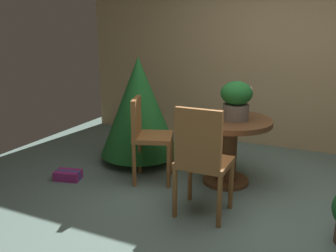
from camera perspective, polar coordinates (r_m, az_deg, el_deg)
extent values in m
plane|color=slate|center=(3.43, 10.95, -13.65)|extent=(6.60, 6.60, 0.00)
cube|color=tan|center=(5.19, 17.83, 10.79)|extent=(6.00, 0.10, 2.60)
cylinder|color=brown|center=(4.06, 9.12, -8.53)|extent=(0.50, 0.50, 0.04)
cylinder|color=brown|center=(3.93, 9.33, -4.07)|extent=(0.22, 0.22, 0.63)
cylinder|color=brown|center=(3.83, 9.55, 0.74)|extent=(0.92, 0.92, 0.05)
cylinder|color=#665B51|center=(3.79, 10.70, 2.21)|extent=(0.27, 0.27, 0.16)
ellipsoid|color=#1E6628|center=(3.75, 10.85, 5.15)|extent=(0.33, 0.33, 0.25)
sphere|color=#E5A8B2|center=(3.86, 10.79, 5.98)|extent=(0.05, 0.05, 0.05)
sphere|color=#E5A8B2|center=(3.84, 9.59, 5.76)|extent=(0.06, 0.06, 0.06)
sphere|color=#E5A8B2|center=(3.76, 12.71, 5.61)|extent=(0.08, 0.08, 0.08)
cylinder|color=brown|center=(4.15, 0.53, -4.55)|extent=(0.04, 0.04, 0.47)
cylinder|color=brown|center=(3.80, 0.09, -6.45)|extent=(0.04, 0.04, 0.47)
cylinder|color=brown|center=(4.19, -4.51, -4.39)|extent=(0.04, 0.04, 0.47)
cylinder|color=brown|center=(3.85, -5.41, -6.25)|extent=(0.04, 0.04, 0.47)
cube|color=brown|center=(3.90, -2.36, -1.78)|extent=(0.53, 0.53, 0.05)
cube|color=brown|center=(3.87, -5.06, 1.52)|extent=(0.17, 0.37, 0.41)
cylinder|color=brown|center=(3.54, 3.53, -8.21)|extent=(0.04, 0.04, 0.47)
cylinder|color=brown|center=(3.43, 9.99, -9.26)|extent=(0.04, 0.04, 0.47)
cylinder|color=brown|center=(3.24, 1.10, -10.59)|extent=(0.04, 0.04, 0.47)
cylinder|color=brown|center=(3.11, 8.17, -11.88)|extent=(0.04, 0.04, 0.47)
cube|color=brown|center=(3.22, 5.80, -5.78)|extent=(0.45, 0.41, 0.05)
cube|color=brown|center=(2.97, 4.79, -1.97)|extent=(0.41, 0.05, 0.50)
cylinder|color=brown|center=(4.63, -4.46, -4.85)|extent=(0.10, 0.10, 0.10)
cone|color=#1E6628|center=(4.45, -4.64, 3.15)|extent=(0.98, 0.98, 1.22)
sphere|color=#2D51A8|center=(4.19, -3.71, -1.34)|extent=(0.06, 0.06, 0.06)
sphere|color=red|center=(4.56, -6.18, 4.96)|extent=(0.07, 0.07, 0.07)
sphere|color=red|center=(4.22, -4.47, 1.15)|extent=(0.06, 0.06, 0.06)
sphere|color=silver|center=(4.43, -5.97, 7.38)|extent=(0.05, 0.05, 0.05)
cube|color=#9E287A|center=(4.21, -15.62, -7.53)|extent=(0.32, 0.24, 0.10)
cube|color=#1E569E|center=(4.21, -15.62, -7.53)|extent=(0.29, 0.10, 0.10)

